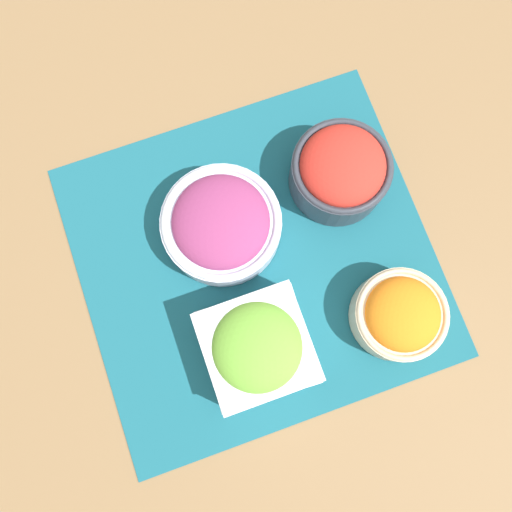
% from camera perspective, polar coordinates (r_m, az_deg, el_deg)
% --- Properties ---
extents(ground_plane, '(3.00, 3.00, 0.00)m').
position_cam_1_polar(ground_plane, '(0.65, 0.00, -0.54)').
color(ground_plane, olive).
extents(placemat, '(0.45, 0.42, 0.00)m').
position_cam_1_polar(placemat, '(0.65, 0.00, -0.51)').
color(placemat, '#195B6B').
rests_on(placemat, ground_plane).
extents(onion_bowl, '(0.15, 0.15, 0.07)m').
position_cam_1_polar(onion_bowl, '(0.62, -3.98, 3.68)').
color(onion_bowl, silver).
rests_on(onion_bowl, placemat).
extents(carrot_bowl, '(0.11, 0.11, 0.07)m').
position_cam_1_polar(carrot_bowl, '(0.63, 16.10, -6.46)').
color(carrot_bowl, beige).
rests_on(carrot_bowl, placemat).
extents(lettuce_bowl, '(0.12, 0.12, 0.08)m').
position_cam_1_polar(lettuce_bowl, '(0.59, 0.13, -10.36)').
color(lettuce_bowl, white).
rests_on(lettuce_bowl, placemat).
extents(tomato_bowl, '(0.13, 0.13, 0.08)m').
position_cam_1_polar(tomato_bowl, '(0.64, 9.64, 9.63)').
color(tomato_bowl, '#333842').
rests_on(tomato_bowl, placemat).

